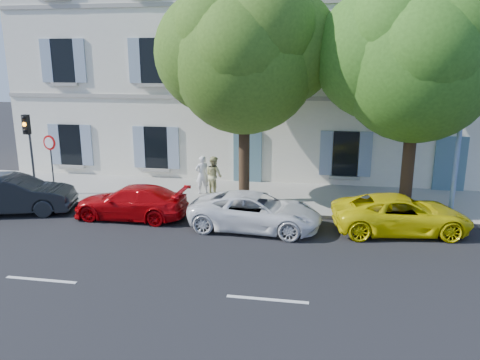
% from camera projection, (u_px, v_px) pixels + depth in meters
% --- Properties ---
extents(ground, '(90.00, 90.00, 0.00)m').
position_uv_depth(ground, '(282.00, 239.00, 15.12)').
color(ground, black).
extents(sidewalk, '(36.00, 4.50, 0.15)m').
position_uv_depth(sidewalk, '(291.00, 198.00, 19.35)').
color(sidewalk, '#A09E96').
rests_on(sidewalk, ground).
extents(kerb, '(36.00, 0.16, 0.16)m').
position_uv_depth(kerb, '(287.00, 215.00, 17.28)').
color(kerb, '#9E998E').
rests_on(kerb, ground).
extents(building, '(28.00, 7.00, 12.00)m').
position_uv_depth(building, '(303.00, 52.00, 23.36)').
color(building, white).
rests_on(building, ground).
extents(car_dark_sedan, '(4.68, 2.70, 1.46)m').
position_uv_depth(car_dark_sedan, '(13.00, 194.00, 17.56)').
color(car_dark_sedan, black).
rests_on(car_dark_sedan, ground).
extents(car_red_coupe, '(4.19, 1.74, 1.21)m').
position_uv_depth(car_red_coupe, '(131.00, 202.00, 17.03)').
color(car_red_coupe, '#B20509').
rests_on(car_red_coupe, ground).
extents(car_white_coupe, '(4.61, 2.34, 1.25)m').
position_uv_depth(car_white_coupe, '(255.00, 211.00, 15.92)').
color(car_white_coupe, white).
rests_on(car_white_coupe, ground).
extents(car_yellow_supercar, '(4.79, 2.73, 1.26)m').
position_uv_depth(car_yellow_supercar, '(401.00, 214.00, 15.63)').
color(car_yellow_supercar, yellow).
rests_on(car_yellow_supercar, ground).
extents(tree_left, '(5.45, 5.45, 8.45)m').
position_uv_depth(tree_left, '(244.00, 61.00, 17.32)').
color(tree_left, '#3A2819').
rests_on(tree_left, sidewalk).
extents(tree_right, '(5.41, 5.41, 8.34)m').
position_uv_depth(tree_right, '(417.00, 64.00, 15.89)').
color(tree_right, '#3A2819').
rests_on(tree_right, sidewalk).
extents(traffic_light, '(0.29, 0.38, 3.36)m').
position_uv_depth(traffic_light, '(28.00, 138.00, 18.92)').
color(traffic_light, '#383A3D').
rests_on(traffic_light, sidewalk).
extents(road_sign, '(0.59, 0.17, 2.59)m').
position_uv_depth(road_sign, '(51.00, 153.00, 18.68)').
color(road_sign, '#383A3D').
rests_on(road_sign, sidewalk).
extents(street_lamp, '(0.31, 1.76, 8.24)m').
position_uv_depth(street_lamp, '(467.00, 86.00, 15.27)').
color(street_lamp, '#7293BF').
rests_on(street_lamp, sidewalk).
extents(pedestrian_a, '(0.70, 0.62, 1.62)m').
position_uv_depth(pedestrian_a, '(202.00, 175.00, 19.63)').
color(pedestrian_a, silver).
rests_on(pedestrian_a, sidewalk).
extents(pedestrian_b, '(1.00, 0.98, 1.62)m').
position_uv_depth(pedestrian_b, '(214.00, 175.00, 19.49)').
color(pedestrian_b, tan).
rests_on(pedestrian_b, sidewalk).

